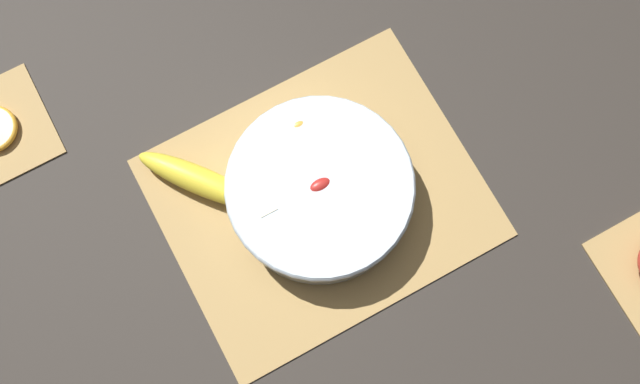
# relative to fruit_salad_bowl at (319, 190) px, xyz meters

# --- Properties ---
(ground_plane) EXTENTS (6.00, 6.00, 0.00)m
(ground_plane) POSITION_rel_fruit_salad_bowl_xyz_m (0.00, -0.00, -0.04)
(ground_plane) COLOR #2D2823
(bamboo_mat_center) EXTENTS (0.42, 0.35, 0.01)m
(bamboo_mat_center) POSITION_rel_fruit_salad_bowl_xyz_m (0.00, -0.00, -0.04)
(bamboo_mat_center) COLOR #A8844C
(bamboo_mat_center) RESTS_ON ground_plane
(fruit_salad_bowl) EXTENTS (0.25, 0.25, 0.07)m
(fruit_salad_bowl) POSITION_rel_fruit_salad_bowl_xyz_m (0.00, 0.00, 0.00)
(fruit_salad_bowl) COLOR silver
(fruit_salad_bowl) RESTS_ON bamboo_mat_center
(whole_banana) EXTENTS (0.14, 0.16, 0.04)m
(whole_banana) POSITION_rel_fruit_salad_bowl_xyz_m (-0.13, 0.09, -0.02)
(whole_banana) COLOR yellow
(whole_banana) RESTS_ON bamboo_mat_center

